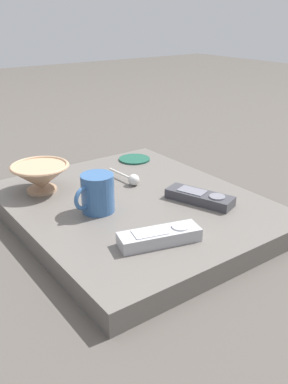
{
  "coord_description": "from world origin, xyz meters",
  "views": [
    {
      "loc": [
        -0.52,
        -0.75,
        0.46
      ],
      "look_at": [
        0.02,
        -0.01,
        0.07
      ],
      "focal_mm": 39.5,
      "sensor_mm": 36.0,
      "label": 1
    }
  ],
  "objects_px": {
    "coffee_mug": "(97,193)",
    "tv_remote_far": "(160,237)",
    "teaspoon": "(132,179)",
    "cereal_bowl": "(41,176)",
    "tv_remote_near": "(200,197)",
    "drink_coaster": "(134,159)"
  },
  "relations": [
    {
      "from": "teaspoon",
      "to": "drink_coaster",
      "type": "distance_m",
      "value": 0.19
    },
    {
      "from": "cereal_bowl",
      "to": "tv_remote_far",
      "type": "distance_m",
      "value": 0.38
    },
    {
      "from": "tv_remote_far",
      "to": "coffee_mug",
      "type": "bearing_deg",
      "value": 97.57
    },
    {
      "from": "coffee_mug",
      "to": "teaspoon",
      "type": "bearing_deg",
      "value": 28.55
    },
    {
      "from": "coffee_mug",
      "to": "drink_coaster",
      "type": "relative_size",
      "value": 1.12
    },
    {
      "from": "tv_remote_near",
      "to": "tv_remote_far",
      "type": "bearing_deg",
      "value": -153.99
    },
    {
      "from": "coffee_mug",
      "to": "tv_remote_far",
      "type": "bearing_deg",
      "value": -82.43
    },
    {
      "from": "coffee_mug",
      "to": "tv_remote_far",
      "type": "height_order",
      "value": "coffee_mug"
    },
    {
      "from": "tv_remote_near",
      "to": "drink_coaster",
      "type": "distance_m",
      "value": 0.34
    },
    {
      "from": "cereal_bowl",
      "to": "tv_remote_near",
      "type": "xyz_separation_m",
      "value": [
        0.27,
        -0.28,
        -0.03
      ]
    },
    {
      "from": "tv_remote_far",
      "to": "drink_coaster",
      "type": "xyz_separation_m",
      "value": [
        0.24,
        0.43,
        -0.01
      ]
    },
    {
      "from": "teaspoon",
      "to": "tv_remote_near",
      "type": "distance_m",
      "value": 0.19
    },
    {
      "from": "teaspoon",
      "to": "drink_coaster",
      "type": "relative_size",
      "value": 1.3
    },
    {
      "from": "cereal_bowl",
      "to": "drink_coaster",
      "type": "height_order",
      "value": "cereal_bowl"
    },
    {
      "from": "cereal_bowl",
      "to": "drink_coaster",
      "type": "bearing_deg",
      "value": 10.3
    },
    {
      "from": "coffee_mug",
      "to": "drink_coaster",
      "type": "bearing_deg",
      "value": 41.71
    },
    {
      "from": "cereal_bowl",
      "to": "tv_remote_far",
      "type": "xyz_separation_m",
      "value": [
        0.08,
        -0.37,
        -0.03
      ]
    },
    {
      "from": "cereal_bowl",
      "to": "coffee_mug",
      "type": "xyz_separation_m",
      "value": [
        0.05,
        -0.18,
        0.0
      ]
    },
    {
      "from": "teaspoon",
      "to": "tv_remote_near",
      "type": "bearing_deg",
      "value": -69.86
    },
    {
      "from": "coffee_mug",
      "to": "teaspoon",
      "type": "relative_size",
      "value": 0.86
    },
    {
      "from": "coffee_mug",
      "to": "tv_remote_far",
      "type": "relative_size",
      "value": 0.62
    },
    {
      "from": "teaspoon",
      "to": "tv_remote_far",
      "type": "height_order",
      "value": "same"
    }
  ]
}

